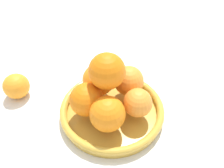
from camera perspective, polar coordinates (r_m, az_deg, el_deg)
ground_plane at (r=0.57m, az=0.00°, el=-7.71°), size 4.00×4.00×0.00m
fruit_bowl at (r=0.56m, az=0.00°, el=-6.68°), size 0.26×0.26×0.03m
orange_pile at (r=0.51m, az=-0.86°, el=-1.48°), size 0.19×0.19×0.15m
stray_orange at (r=0.64m, az=-23.70°, el=-0.51°), size 0.07×0.07×0.07m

